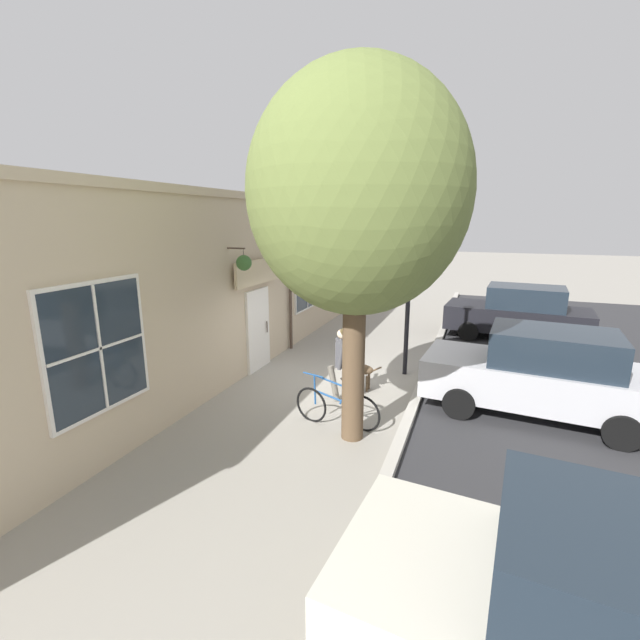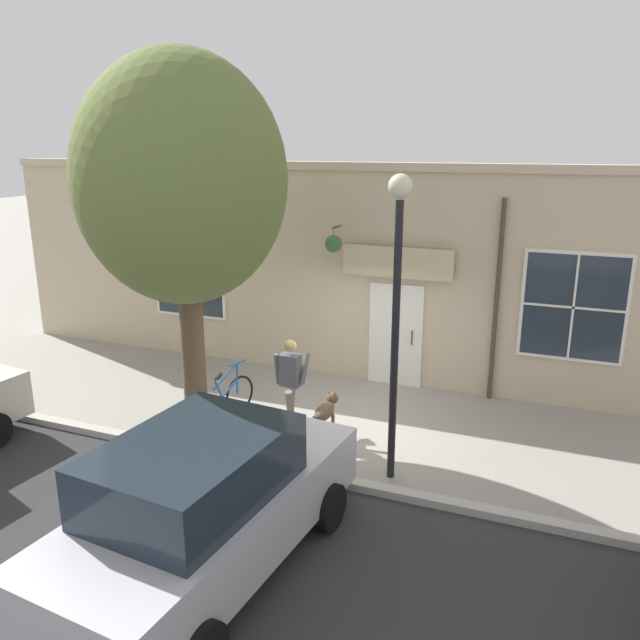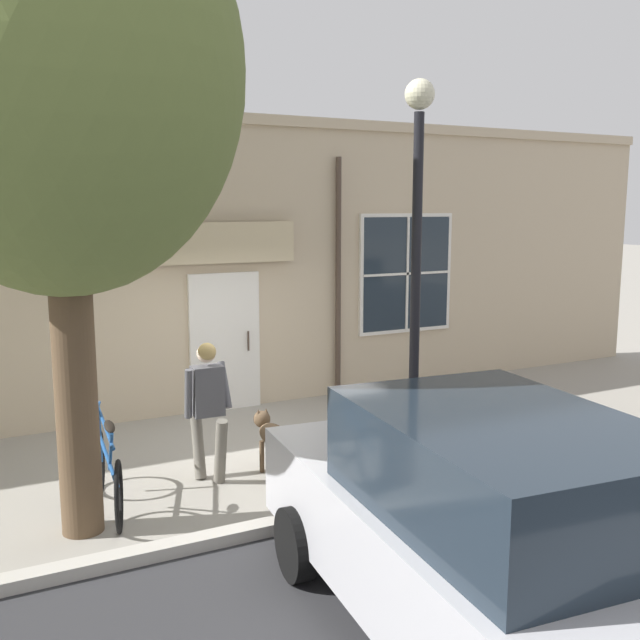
{
  "view_description": "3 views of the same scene",
  "coord_description": "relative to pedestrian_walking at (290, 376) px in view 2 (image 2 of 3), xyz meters",
  "views": [
    {
      "loc": [
        3.08,
        -8.91,
        3.83
      ],
      "look_at": [
        -0.45,
        0.43,
        1.46
      ],
      "focal_mm": 24.0,
      "sensor_mm": 36.0,
      "label": 1
    },
    {
      "loc": [
        9.58,
        3.52,
        4.78
      ],
      "look_at": [
        -0.84,
        -0.65,
        1.59
      ],
      "focal_mm": 35.0,
      "sensor_mm": 36.0,
      "label": 2
    },
    {
      "loc": [
        7.91,
        -3.05,
        3.09
      ],
      "look_at": [
        -1.22,
        1.6,
        1.44
      ],
      "focal_mm": 40.0,
      "sensor_mm": 36.0,
      "label": 3
    }
  ],
  "objects": [
    {
      "name": "ground_plane",
      "position": [
        -0.48,
        0.67,
        -0.95
      ],
      "size": [
        90.0,
        90.0,
        0.0
      ],
      "primitive_type": "plane",
      "color": "gray"
    },
    {
      "name": "storefront_facade",
      "position": [
        -2.82,
        0.67,
        1.28
      ],
      "size": [
        0.95,
        18.0,
        4.43
      ],
      "color": "#C6B293",
      "rests_on": "ground_plane"
    },
    {
      "name": "pedestrian_walking",
      "position": [
        0.0,
        0.0,
        0.0
      ],
      "size": [
        0.64,
        0.55,
        1.6
      ],
      "color": "#6B665B",
      "rests_on": "ground_plane"
    },
    {
      "name": "dog_on_leash",
      "position": [
        0.14,
        0.71,
        -0.47
      ],
      "size": [
        1.01,
        0.27,
        0.71
      ],
      "color": "brown",
      "rests_on": "ground_plane"
    },
    {
      "name": "street_tree_by_curb",
      "position": [
        0.63,
        -1.46,
        3.21
      ],
      "size": [
        3.56,
        3.2,
        6.19
      ],
      "color": "brown",
      "rests_on": "ground_plane"
    },
    {
      "name": "leaning_bicycle",
      "position": [
        0.26,
        -1.16,
        -0.57
      ],
      "size": [
        1.73,
        0.23,
        1.01
      ],
      "color": "black",
      "rests_on": "ground_plane"
    },
    {
      "name": "parked_car_mid_block",
      "position": [
        3.87,
        0.71,
        -0.07
      ],
      "size": [
        4.44,
        2.23,
        1.75
      ],
      "color": "#B7B7BC",
      "rests_on": "ground_plane"
    },
    {
      "name": "street_lamp",
      "position": [
        0.99,
        2.08,
        1.97
      ],
      "size": [
        0.32,
        0.32,
        4.41
      ],
      "color": "black",
      "rests_on": "ground_plane"
    }
  ]
}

